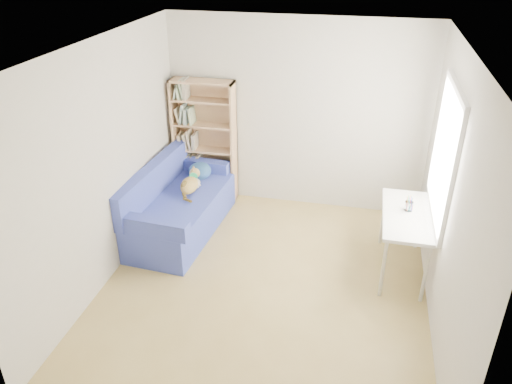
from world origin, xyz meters
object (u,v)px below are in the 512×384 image
at_px(bookshelf, 205,146).
at_px(desk, 406,220).
at_px(sofa, 178,207).
at_px(pen_cup, 409,205).

distance_m(bookshelf, desk, 2.98).
distance_m(sofa, pen_cup, 2.86).
bearing_deg(desk, bookshelf, 155.89).
bearing_deg(sofa, pen_cup, 0.48).
distance_m(bookshelf, pen_cup, 2.96).
height_order(sofa, desk, sofa).
bearing_deg(pen_cup, bookshelf, 157.52).
relative_size(bookshelf, pen_cup, 9.84).
height_order(bookshelf, desk, bookshelf).
distance_m(sofa, bookshelf, 1.06).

